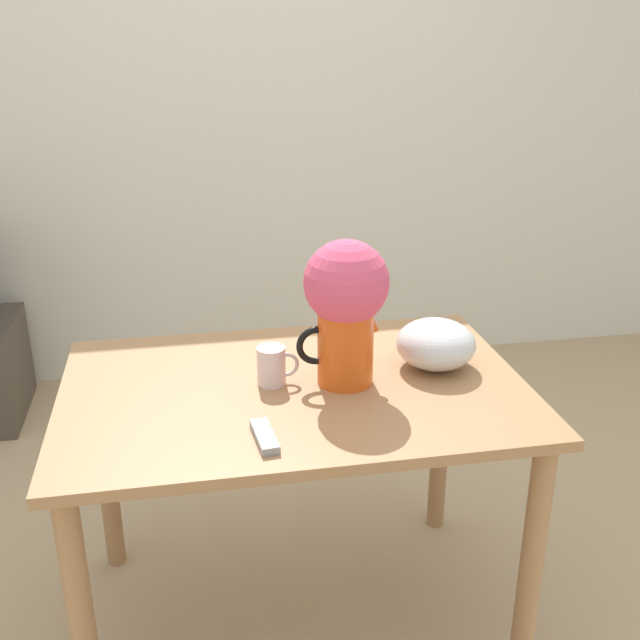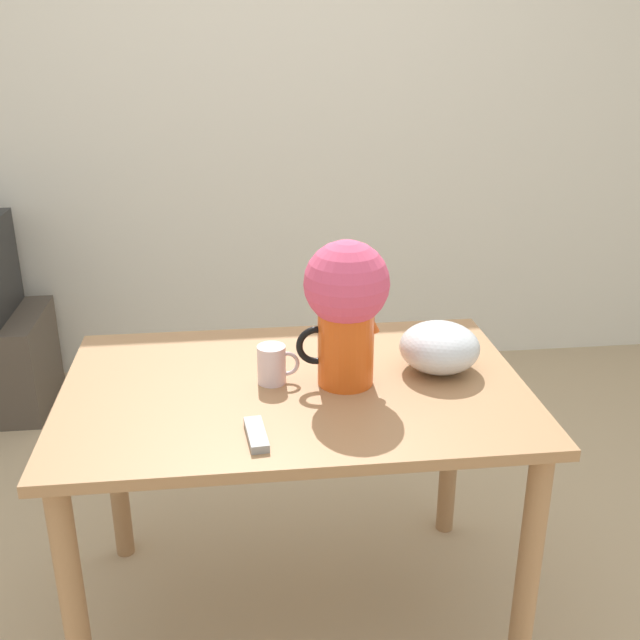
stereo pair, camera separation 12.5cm
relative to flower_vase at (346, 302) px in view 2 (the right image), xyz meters
name	(u,v)px [view 2 (the right image)]	position (x,y,z in m)	size (l,w,h in m)	color
ground_plane	(311,609)	(-0.10, 0.01, -1.01)	(12.00, 12.00, 0.00)	tan
wall_back	(268,110)	(-0.10, 1.85, 0.29)	(8.00, 0.05, 2.60)	silver
table	(295,422)	(-0.14, 0.00, -0.35)	(1.24, 0.82, 0.78)	#A3754C
flower_vase	(346,302)	(0.00, 0.00, 0.00)	(0.24, 0.22, 0.40)	#E05619
coffee_mug	(273,364)	(-0.19, 0.02, -0.18)	(0.11, 0.08, 0.11)	silver
white_bowl	(439,347)	(0.27, 0.05, -0.16)	(0.22, 0.22, 0.14)	silver
remote_control	(256,434)	(-0.25, -0.27, -0.22)	(0.06, 0.15, 0.02)	#999999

